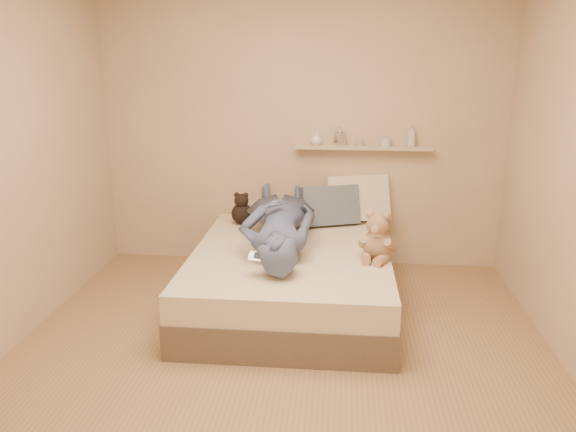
# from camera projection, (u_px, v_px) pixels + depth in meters

# --- Properties ---
(room) EXTENTS (3.80, 3.80, 3.80)m
(room) POSITION_uv_depth(u_px,v_px,m) (277.00, 163.00, 3.17)
(room) COLOR #936E4C
(room) RESTS_ON ground
(bed) EXTENTS (1.50, 1.90, 0.45)m
(bed) POSITION_uv_depth(u_px,v_px,m) (291.00, 277.00, 4.36)
(bed) COLOR brown
(bed) RESTS_ON floor
(game_console) EXTENTS (0.17, 0.09, 0.06)m
(game_console) POSITION_uv_depth(u_px,v_px,m) (261.00, 257.00, 3.73)
(game_console) COLOR silver
(game_console) RESTS_ON bed
(teddy_bear) EXTENTS (0.29, 0.30, 0.37)m
(teddy_bear) POSITION_uv_depth(u_px,v_px,m) (377.00, 239.00, 4.06)
(teddy_bear) COLOR #987853
(teddy_bear) RESTS_ON bed
(dark_plush) EXTENTS (0.19, 0.19, 0.29)m
(dark_plush) POSITION_uv_depth(u_px,v_px,m) (242.00, 210.00, 4.92)
(dark_plush) COLOR black
(dark_plush) RESTS_ON bed
(pillow_cream) EXTENTS (0.61, 0.43, 0.43)m
(pillow_cream) POSITION_uv_depth(u_px,v_px,m) (357.00, 199.00, 4.99)
(pillow_cream) COLOR beige
(pillow_cream) RESTS_ON bed
(pillow_grey) EXTENTS (0.55, 0.38, 0.37)m
(pillow_grey) POSITION_uv_depth(u_px,v_px,m) (330.00, 206.00, 4.89)
(pillow_grey) COLOR #565A68
(pillow_grey) RESTS_ON bed
(person) EXTENTS (0.72, 1.65, 0.38)m
(person) POSITION_uv_depth(u_px,v_px,m) (279.00, 221.00, 4.38)
(person) COLOR #494F74
(person) RESTS_ON bed
(wall_shelf) EXTENTS (1.20, 0.12, 0.03)m
(wall_shelf) POSITION_uv_depth(u_px,v_px,m) (363.00, 147.00, 4.94)
(wall_shelf) COLOR tan
(wall_shelf) RESTS_ON wall_back
(shelf_bottles) EXTENTS (0.94, 0.13, 0.19)m
(shelf_bottles) POSITION_uv_depth(u_px,v_px,m) (359.00, 138.00, 4.92)
(shelf_bottles) COLOR silver
(shelf_bottles) RESTS_ON wall_shelf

